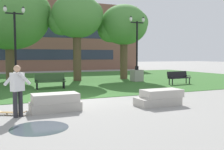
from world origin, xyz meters
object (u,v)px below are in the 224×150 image
object	(u,v)px
park_bench_far_right	(50,80)
trash_bin	(18,81)
concrete_block_left	(159,98)
park_bench_near_left	(178,77)
concrete_block_center	(55,102)
lamp_post_right	(16,70)
person_skateboarder	(17,88)
lamp_post_center	(137,68)
skateboard	(12,113)

from	to	relation	value
park_bench_far_right	trash_bin	xyz separation A→B (m)	(-1.76, 0.87, -0.04)
concrete_block_left	park_bench_near_left	size ratio (longest dim) A/B	1.05
concrete_block_center	lamp_post_right	world-z (taller)	lamp_post_right
concrete_block_left	person_skateboarder	distance (m)	5.50
park_bench_near_left	trash_bin	xyz separation A→B (m)	(-10.58, 1.91, -0.04)
park_bench_far_right	trash_bin	world-z (taller)	trash_bin
lamp_post_right	concrete_block_center	bearing A→B (deg)	-84.98
lamp_post_center	concrete_block_left	bearing A→B (deg)	-114.11
park_bench_near_left	concrete_block_center	bearing A→B (deg)	-151.15
concrete_block_center	park_bench_far_right	xyz separation A→B (m)	(1.04, 6.47, 0.23)
concrete_block_left	park_bench_near_left	world-z (taller)	park_bench_near_left
person_skateboarder	skateboard	distance (m)	0.99
person_skateboarder	trash_bin	bearing A→B (deg)	85.54
lamp_post_center	lamp_post_right	size ratio (longest dim) A/B	0.97
skateboard	park_bench_near_left	bearing A→B (deg)	25.94
trash_bin	concrete_block_center	bearing A→B (deg)	-84.41
concrete_block_center	park_bench_near_left	bearing A→B (deg)	28.85
person_skateboarder	park_bench_far_right	size ratio (longest dim) A/B	0.95
concrete_block_center	concrete_block_left	distance (m)	4.17
park_bench_near_left	concrete_block_left	bearing A→B (deg)	-133.43
person_skateboarder	lamp_post_center	bearing A→B (deg)	43.34
skateboard	lamp_post_center	size ratio (longest dim) A/B	0.19
person_skateboarder	trash_bin	size ratio (longest dim) A/B	1.78
concrete_block_left	park_bench_far_right	xyz separation A→B (m)	(-3.08, 7.10, 0.23)
trash_bin	park_bench_far_right	bearing A→B (deg)	-26.38
park_bench_near_left	lamp_post_center	bearing A→B (deg)	118.07
lamp_post_right	trash_bin	size ratio (longest dim) A/B	5.44
concrete_block_left	lamp_post_right	world-z (taller)	lamp_post_right
lamp_post_center	person_skateboarder	bearing A→B (deg)	-136.66
concrete_block_center	person_skateboarder	bearing A→B (deg)	-159.67
lamp_post_right	trash_bin	xyz separation A→B (m)	(0.04, -1.29, -0.57)
skateboard	park_bench_far_right	xyz separation A→B (m)	(2.56, 6.57, 0.45)
concrete_block_left	park_bench_far_right	bearing A→B (deg)	113.45
person_skateboarder	concrete_block_left	bearing A→B (deg)	-1.42
park_bench_near_left	lamp_post_center	world-z (taller)	lamp_post_center
concrete_block_center	lamp_post_center	distance (m)	11.86
concrete_block_left	trash_bin	size ratio (longest dim) A/B	2.00
person_skateboarder	lamp_post_center	size ratio (longest dim) A/B	0.34
park_bench_far_right	lamp_post_right	xyz separation A→B (m)	(-1.80, 2.17, 0.54)
person_skateboarder	lamp_post_center	world-z (taller)	lamp_post_center
concrete_block_center	trash_bin	world-z (taller)	trash_bin
lamp_post_center	skateboard	bearing A→B (deg)	-138.47
park_bench_far_right	trash_bin	bearing A→B (deg)	153.62
skateboard	park_bench_far_right	world-z (taller)	park_bench_far_right
concrete_block_left	lamp_post_right	size ratio (longest dim) A/B	0.37
concrete_block_center	trash_bin	size ratio (longest dim) A/B	1.87
concrete_block_left	skateboard	bearing A→B (deg)	174.64
person_skateboarder	concrete_block_center	bearing A→B (deg)	20.33
lamp_post_center	concrete_block_center	bearing A→B (deg)	-133.97
person_skateboarder	lamp_post_right	distance (m)	9.15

